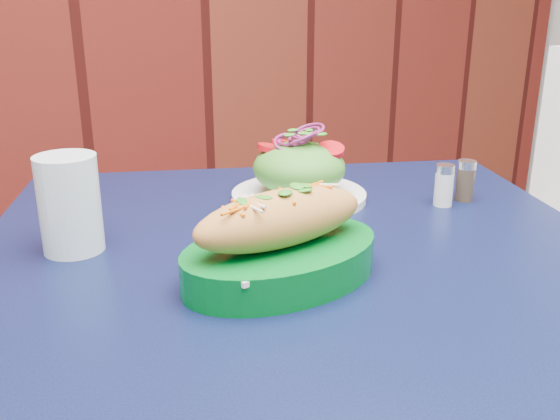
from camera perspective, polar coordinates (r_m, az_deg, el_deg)
cafe_table at (r=0.80m, az=1.74°, el=-9.67°), size 1.06×1.06×0.75m
banh_mi_basket at (r=0.68m, az=0.07°, el=-2.96°), size 0.24×0.16×0.11m
salad_plate at (r=0.95m, az=1.75°, el=3.39°), size 0.21×0.21×0.11m
water_glass at (r=0.79m, az=-18.68°, el=0.52°), size 0.07×0.07×0.12m
salt_shaker at (r=0.96m, az=14.76°, el=2.21°), size 0.03×0.03×0.06m
pepper_shaker at (r=0.99m, az=16.58°, el=2.59°), size 0.03×0.03×0.06m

